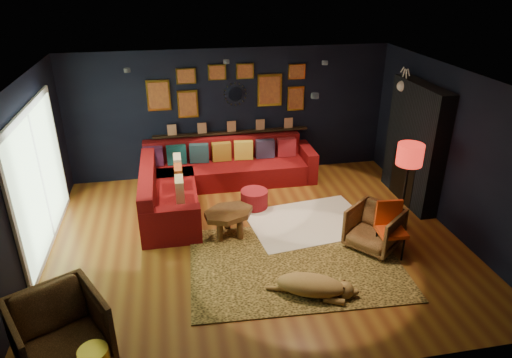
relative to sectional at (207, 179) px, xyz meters
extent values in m
plane|color=brown|center=(0.61, -1.81, -0.32)|extent=(6.50, 6.50, 0.00)
plane|color=black|center=(0.61, 0.94, 0.98)|extent=(6.50, 0.00, 6.50)
plane|color=black|center=(0.61, -4.56, 0.98)|extent=(6.50, 0.00, 6.50)
plane|color=black|center=(-2.64, -1.81, 0.98)|extent=(0.00, 5.50, 5.50)
plane|color=black|center=(3.86, -1.81, 0.98)|extent=(0.00, 5.50, 5.50)
plane|color=beige|center=(0.61, -1.81, 2.28)|extent=(6.50, 6.50, 0.00)
cube|color=maroon|center=(0.41, 0.44, -0.11)|extent=(3.20, 0.95, 0.42)
cube|color=maroon|center=(0.41, 0.80, 0.31)|extent=(3.20, 0.24, 0.46)
cube|color=maroon|center=(2.11, 0.44, 0.00)|extent=(0.22, 0.95, 0.64)
cube|color=maroon|center=(-0.71, -0.66, -0.11)|extent=(0.95, 2.20, 0.42)
cube|color=maroon|center=(-1.07, -0.66, 0.31)|extent=(0.24, 2.20, 0.46)
cube|color=maroon|center=(-0.71, -1.66, 0.00)|extent=(0.95, 0.22, 0.64)
cube|color=#5B275B|center=(-0.99, 0.59, 0.30)|extent=(0.38, 0.14, 0.38)
cube|color=#165158|center=(-0.54, 0.59, 0.30)|extent=(0.38, 0.14, 0.38)
cube|color=#244655|center=(-0.09, 0.59, 0.30)|extent=(0.38, 0.14, 0.38)
cube|color=#AA7B24|center=(0.36, 0.59, 0.30)|extent=(0.38, 0.14, 0.38)
cube|color=yellow|center=(0.81, 0.59, 0.30)|extent=(0.38, 0.14, 0.38)
cube|color=#302A47|center=(1.26, 0.59, 0.30)|extent=(0.38, 0.14, 0.38)
cube|color=maroon|center=(1.71, 0.59, 0.30)|extent=(0.38, 0.14, 0.38)
cube|color=beige|center=(-0.53, 0.04, 0.30)|extent=(0.14, 0.38, 0.38)
cube|color=#97441B|center=(-0.53, -0.46, 0.30)|extent=(0.14, 0.38, 0.38)
cube|color=#D4BD7F|center=(-0.53, -0.96, 0.30)|extent=(0.14, 0.38, 0.38)
cube|color=black|center=(0.61, 0.87, 0.60)|extent=(3.20, 0.12, 0.04)
cube|color=gold|center=(-0.79, 0.91, 1.43)|extent=(0.45, 0.03, 0.60)
cube|color=#B06126|center=(-0.79, 0.89, 1.43)|extent=(0.38, 0.01, 0.51)
cube|color=gold|center=(-0.24, 0.91, 1.23)|extent=(0.40, 0.03, 0.55)
cube|color=#B06126|center=(-0.24, 0.89, 1.23)|extent=(0.34, 0.01, 0.47)
cube|color=gold|center=(-0.24, 0.91, 1.78)|extent=(0.38, 0.03, 0.30)
cube|color=#B06126|center=(-0.24, 0.89, 1.78)|extent=(0.32, 0.01, 0.25)
cube|color=gold|center=(1.41, 0.91, 1.43)|extent=(0.50, 0.03, 0.65)
cube|color=#B06126|center=(1.41, 0.89, 1.43)|extent=(0.42, 0.01, 0.55)
cube|color=gold|center=(1.96, 0.91, 1.23)|extent=(0.35, 0.03, 0.50)
cube|color=#B06126|center=(1.96, 0.89, 1.23)|extent=(0.30, 0.01, 0.42)
cube|color=gold|center=(1.96, 0.91, 1.78)|extent=(0.35, 0.03, 0.30)
cube|color=#B06126|center=(1.96, 0.89, 1.78)|extent=(0.30, 0.01, 0.25)
cube|color=gold|center=(0.36, 0.91, 1.83)|extent=(0.35, 0.03, 0.30)
cube|color=#B06126|center=(0.36, 0.89, 1.83)|extent=(0.30, 0.01, 0.25)
cube|color=gold|center=(0.91, 0.91, 1.83)|extent=(0.35, 0.03, 0.30)
cube|color=#B06126|center=(0.91, 0.89, 1.83)|extent=(0.30, 0.01, 0.25)
cylinder|color=silver|center=(0.71, 0.91, 1.38)|extent=(0.28, 0.03, 0.28)
cone|color=gold|center=(0.93, 0.91, 1.38)|extent=(0.03, 0.16, 0.03)
cone|color=gold|center=(0.92, 0.91, 1.46)|extent=(0.04, 0.16, 0.04)
cone|color=gold|center=(0.87, 0.91, 1.53)|extent=(0.04, 0.16, 0.04)
cone|color=gold|center=(0.80, 0.91, 1.58)|extent=(0.04, 0.16, 0.04)
cone|color=gold|center=(0.71, 0.91, 1.60)|extent=(0.03, 0.16, 0.03)
cone|color=gold|center=(0.63, 0.91, 1.58)|extent=(0.04, 0.16, 0.04)
cone|color=gold|center=(0.56, 0.91, 1.53)|extent=(0.04, 0.16, 0.04)
cone|color=gold|center=(0.51, 0.91, 1.46)|extent=(0.04, 0.16, 0.04)
cone|color=gold|center=(0.49, 0.91, 1.38)|extent=(0.03, 0.16, 0.03)
cone|color=gold|center=(0.51, 0.91, 1.29)|extent=(0.04, 0.16, 0.04)
cone|color=gold|center=(0.56, 0.91, 1.22)|extent=(0.04, 0.16, 0.04)
cone|color=gold|center=(0.63, 0.91, 1.17)|extent=(0.04, 0.16, 0.04)
cone|color=gold|center=(0.71, 0.91, 1.16)|extent=(0.03, 0.16, 0.03)
cone|color=gold|center=(0.80, 0.91, 1.17)|extent=(0.04, 0.16, 0.04)
cone|color=gold|center=(0.87, 0.91, 1.22)|extent=(0.04, 0.16, 0.04)
cone|color=gold|center=(0.92, 0.91, 1.29)|extent=(0.04, 0.16, 0.04)
cube|color=black|center=(3.71, -0.91, 0.78)|extent=(0.30, 1.60, 2.20)
cube|color=black|center=(3.65, -0.91, 0.13)|extent=(0.20, 0.80, 0.90)
cone|color=white|center=(3.80, -0.41, 1.73)|extent=(0.35, 0.28, 0.28)
sphere|color=white|center=(3.58, -0.41, 1.73)|extent=(0.20, 0.20, 0.20)
cylinder|color=white|center=(3.60, -0.47, 1.90)|extent=(0.02, 0.10, 0.28)
cylinder|color=white|center=(3.60, -0.35, 1.90)|extent=(0.02, 0.10, 0.28)
cube|color=white|center=(-2.61, -1.21, 0.78)|extent=(0.04, 2.80, 2.20)
cube|color=#A7CB9B|center=(-2.58, -1.21, 0.78)|extent=(0.01, 2.60, 2.00)
cube|color=white|center=(-2.58, -1.21, 0.78)|extent=(0.02, 0.06, 2.00)
cylinder|color=black|center=(-1.19, -0.61, 2.24)|extent=(0.10, 0.10, 0.06)
cylinder|color=black|center=(0.41, -0.21, 2.24)|extent=(0.10, 0.10, 0.06)
cylinder|color=black|center=(2.01, -0.61, 2.24)|extent=(0.10, 0.10, 0.06)
cylinder|color=black|center=(1.21, -2.61, 2.24)|extent=(0.10, 0.10, 0.06)
cube|color=white|center=(1.61, -1.45, -0.31)|extent=(2.15, 1.68, 0.03)
cube|color=tan|center=(1.08, -2.54, -0.31)|extent=(3.21, 2.37, 0.02)
cylinder|color=brown|center=(0.05, -1.74, -0.12)|extent=(0.11, 0.11, 0.34)
cylinder|color=brown|center=(0.37, -1.74, -0.12)|extent=(0.11, 0.11, 0.34)
cylinder|color=brown|center=(0.21, -1.36, -0.12)|extent=(0.11, 0.11, 0.34)
cylinder|color=maroon|center=(0.79, -0.74, -0.13)|extent=(0.49, 0.49, 0.32)
imported|color=#B0733C|center=(-1.94, -3.86, 0.14)|extent=(1.19, 1.17, 0.93)
imported|color=#B0733C|center=(2.39, -2.33, 0.05)|extent=(0.99, 0.99, 0.75)
cylinder|color=black|center=(2.37, -2.74, -0.11)|extent=(0.03, 0.03, 0.42)
cylinder|color=black|center=(2.67, -2.76, -0.11)|extent=(0.03, 0.03, 0.42)
cylinder|color=black|center=(2.39, -2.44, -0.11)|extent=(0.03, 0.03, 0.42)
cylinder|color=black|center=(2.69, -2.46, -0.11)|extent=(0.03, 0.03, 0.42)
cube|color=#D94213|center=(2.53, -2.60, 0.10)|extent=(0.43, 0.43, 0.06)
cube|color=#D94213|center=(2.54, -2.43, 0.33)|extent=(0.41, 0.07, 0.40)
cylinder|color=black|center=(3.08, -1.86, -0.30)|extent=(0.25, 0.25, 0.04)
cylinder|color=black|center=(3.08, -1.86, 0.33)|extent=(0.04, 0.04, 1.22)
cylinder|color=#B21B13|center=(3.08, -1.86, 1.01)|extent=(0.41, 0.41, 0.34)
camera|label=1|loc=(-0.55, -7.95, 3.71)|focal=32.00mm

